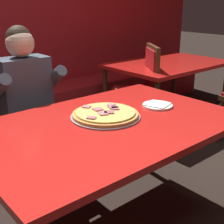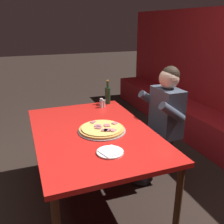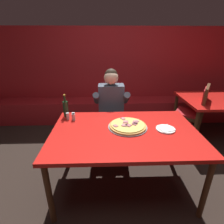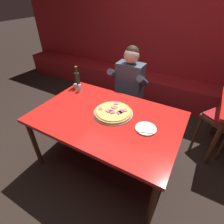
{
  "view_description": "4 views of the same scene",
  "coord_description": "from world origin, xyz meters",
  "views": [
    {
      "loc": [
        -1.12,
        -1.35,
        1.44
      ],
      "look_at": [
        0.14,
        0.13,
        0.74
      ],
      "focal_mm": 50.0,
      "sensor_mm": 36.0,
      "label": 1
    },
    {
      "loc": [
        2.04,
        -0.58,
        1.7
      ],
      "look_at": [
        0.1,
        0.15,
        0.95
      ],
      "focal_mm": 40.0,
      "sensor_mm": 36.0,
      "label": 2
    },
    {
      "loc": [
        -0.2,
        -1.67,
        1.68
      ],
      "look_at": [
        -0.14,
        0.05,
        0.95
      ],
      "focal_mm": 28.0,
      "sensor_mm": 36.0,
      "label": 3
    },
    {
      "loc": [
        0.81,
        -1.3,
        1.9
      ],
      "look_at": [
        0.04,
        0.05,
        0.79
      ],
      "focal_mm": 28.0,
      "sensor_mm": 36.0,
      "label": 4
    }
  ],
  "objects": [
    {
      "name": "ground_plane",
      "position": [
        0.0,
        0.0,
        0.0
      ],
      "size": [
        24.0,
        24.0,
        0.0
      ],
      "primitive_type": "plane",
      "color": "black"
    },
    {
      "name": "booth_wall_panel",
      "position": [
        0.0,
        2.18,
        0.95
      ],
      "size": [
        6.8,
        0.16,
        1.9
      ],
      "primitive_type": "cube",
      "color": "#A3191E",
      "rests_on": "ground_plane"
    },
    {
      "name": "booth_bench",
      "position": [
        0.0,
        1.86,
        0.23
      ],
      "size": [
        6.46,
        0.48,
        0.46
      ],
      "primitive_type": "cube",
      "color": "#A3191E",
      "rests_on": "ground_plane"
    },
    {
      "name": "main_dining_table",
      "position": [
        0.0,
        0.0,
        0.68
      ],
      "size": [
        1.59,
        1.05,
        0.75
      ],
      "color": "#4C2D19",
      "rests_on": "ground_plane"
    },
    {
      "name": "pizza",
      "position": [
        0.04,
        0.08,
        0.77
      ],
      "size": [
        0.44,
        0.44,
        0.05
      ],
      "color": "#9E9EA3",
      "rests_on": "main_dining_table"
    },
    {
      "name": "plate_white_paper",
      "position": [
        0.45,
        0.01,
        0.76
      ],
      "size": [
        0.21,
        0.21,
        0.02
      ],
      "color": "white",
      "rests_on": "main_dining_table"
    },
    {
      "name": "beer_bottle",
      "position": [
        -0.71,
        0.4,
        0.86
      ],
      "size": [
        0.07,
        0.07,
        0.29
      ],
      "color": "#19381E",
      "rests_on": "main_dining_table"
    },
    {
      "name": "shaker_red_pepper_flakes",
      "position": [
        -0.68,
        0.31,
        0.79
      ],
      "size": [
        0.04,
        0.04,
        0.09
      ],
      "color": "silver",
      "rests_on": "main_dining_table"
    },
    {
      "name": "shaker_oregano",
      "position": [
        -0.6,
        0.28,
        0.79
      ],
      "size": [
        0.04,
        0.04,
        0.09
      ],
      "color": "silver",
      "rests_on": "main_dining_table"
    },
    {
      "name": "shaker_parmesan",
      "position": [
        -0.61,
        0.32,
        0.79
      ],
      "size": [
        0.04,
        0.04,
        0.09
      ],
      "color": "silver",
      "rests_on": "main_dining_table"
    },
    {
      "name": "shaker_black_pepper",
      "position": [
        -0.6,
        0.28,
        0.79
      ],
      "size": [
        0.04,
        0.04,
        0.09
      ],
      "color": "silver",
      "rests_on": "main_dining_table"
    },
    {
      "name": "diner_seated_blue_shirt",
      "position": [
        -0.12,
        0.78,
        0.71
      ],
      "size": [
        0.53,
        0.53,
        1.27
      ],
      "color": "black",
      "rests_on": "ground_plane"
    }
  ]
}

